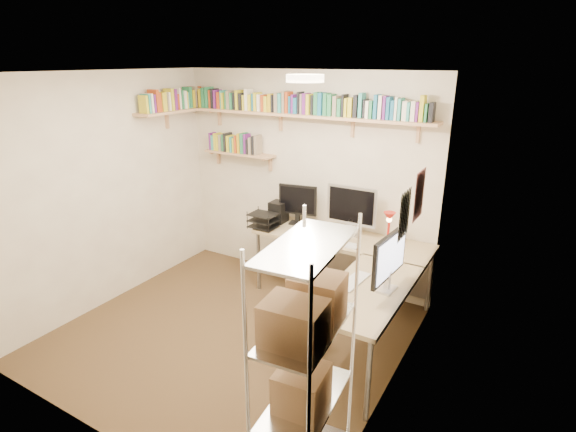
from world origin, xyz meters
name	(u,v)px	position (x,y,z in m)	size (l,w,h in m)	color
ground	(231,334)	(0.00, 0.00, 0.00)	(3.20, 3.20, 0.00)	#49351F
room_shell	(224,185)	(0.00, 0.00, 1.55)	(3.24, 3.04, 2.52)	beige
wall_shelves	(261,113)	(-0.45, 1.30, 2.03)	(3.12, 1.09, 0.80)	tan
corner_desk	(336,247)	(0.70, 0.93, 0.75)	(2.03, 1.94, 1.32)	tan
office_chair	(299,313)	(0.71, 0.12, 0.39)	(0.49, 0.50, 0.93)	black
wire_rack	(305,345)	(1.42, -1.12, 1.06)	(0.44, 0.79, 1.76)	silver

